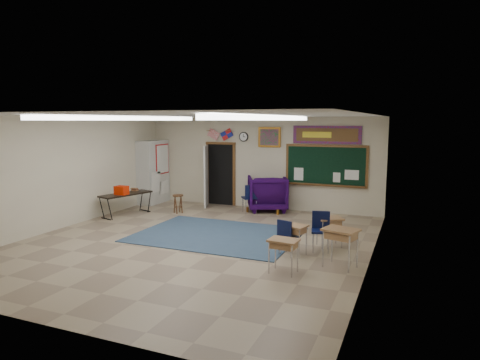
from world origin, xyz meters
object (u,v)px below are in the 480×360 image
at_px(folding_table, 126,203).
at_px(wooden_stool, 178,204).
at_px(student_desk_front_left, 293,238).
at_px(wingback_armchair, 267,193).
at_px(student_desk_front_right, 329,230).

distance_m(folding_table, wooden_stool, 1.58).
bearing_deg(student_desk_front_left, wingback_armchair, 129.14).
xyz_separation_m(wingback_armchair, student_desk_front_left, (2.01, -4.17, -0.19)).
height_order(student_desk_front_right, wooden_stool, student_desk_front_right).
bearing_deg(wooden_stool, folding_table, -146.84).
relative_size(student_desk_front_left, student_desk_front_right, 0.94).
bearing_deg(wingback_armchair, folding_table, 6.86).
distance_m(wingback_armchair, wooden_stool, 2.87).
relative_size(folding_table, wooden_stool, 2.98).
xyz_separation_m(wingback_armchair, student_desk_front_right, (2.61, -3.24, -0.18)).
distance_m(student_desk_front_left, wooden_stool, 5.22).
height_order(wingback_armchair, student_desk_front_right, wingback_armchair).
relative_size(student_desk_front_right, folding_table, 0.41).
height_order(student_desk_front_left, wooden_stool, student_desk_front_left).
distance_m(student_desk_front_left, folding_table, 6.08).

